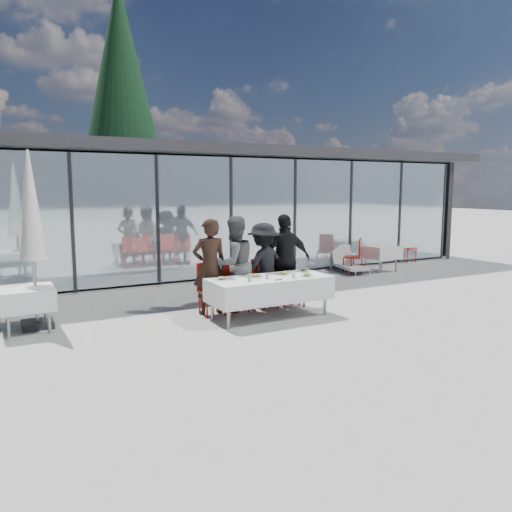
{
  "coord_description": "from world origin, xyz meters",
  "views": [
    {
      "loc": [
        -4.49,
        -7.61,
        2.37
      ],
      "look_at": [
        0.25,
        1.2,
        1.01
      ],
      "focal_mm": 35.0,
      "sensor_mm": 36.0,
      "label": 1
    }
  ],
  "objects_px": {
    "dining_table": "(270,289)",
    "diner_chair_a": "(210,286)",
    "diner_d": "(285,260)",
    "plate_c": "(284,274)",
    "plate_b": "(256,276)",
    "spare_table_right": "(381,252)",
    "diner_a": "(210,267)",
    "plate_d": "(305,270)",
    "folded_eyeglasses": "(279,280)",
    "lounger": "(347,263)",
    "market_umbrella": "(31,216)",
    "diner_chair_c": "(263,281)",
    "plate_a": "(222,279)",
    "diner_b": "(234,264)",
    "spare_chair_b": "(356,254)",
    "plate_extra": "(307,275)",
    "diner_c": "(263,265)",
    "diner_chair_b": "(234,284)",
    "diner_chair_d": "(285,279)",
    "spare_chair_a": "(406,245)",
    "juice_bottle": "(249,278)",
    "conifer_tree": "(121,97)",
    "spare_table_left": "(26,299)"
  },
  "relations": [
    {
      "from": "diner_a",
      "to": "market_umbrella",
      "type": "height_order",
      "value": "market_umbrella"
    },
    {
      "from": "diner_chair_c",
      "to": "market_umbrella",
      "type": "bearing_deg",
      "value": 172.61
    },
    {
      "from": "diner_d",
      "to": "lounger",
      "type": "relative_size",
      "value": 1.3
    },
    {
      "from": "diner_chair_b",
      "to": "plate_c",
      "type": "relative_size",
      "value": 3.61
    },
    {
      "from": "diner_a",
      "to": "diner_chair_c",
      "type": "xyz_separation_m",
      "value": [
        1.16,
        -0.0,
        -0.37
      ]
    },
    {
      "from": "diner_a",
      "to": "diner_d",
      "type": "bearing_deg",
      "value": -174.18
    },
    {
      "from": "lounger",
      "to": "dining_table",
      "type": "bearing_deg",
      "value": -143.19
    },
    {
      "from": "dining_table",
      "to": "plate_c",
      "type": "height_order",
      "value": "plate_c"
    },
    {
      "from": "plate_c",
      "to": "plate_b",
      "type": "bearing_deg",
      "value": 179.59
    },
    {
      "from": "plate_d",
      "to": "diner_chair_c",
      "type": "bearing_deg",
      "value": 139.4
    },
    {
      "from": "diner_chair_c",
      "to": "plate_a",
      "type": "bearing_deg",
      "value": -153.48
    },
    {
      "from": "plate_c",
      "to": "lounger",
      "type": "xyz_separation_m",
      "value": [
        4.12,
        3.26,
        -0.52
      ]
    },
    {
      "from": "diner_a",
      "to": "lounger",
      "type": "height_order",
      "value": "diner_a"
    },
    {
      "from": "plate_a",
      "to": "spare_table_left",
      "type": "distance_m",
      "value": 3.27
    },
    {
      "from": "juice_bottle",
      "to": "folded_eyeglasses",
      "type": "distance_m",
      "value": 0.54
    },
    {
      "from": "juice_bottle",
      "to": "market_umbrella",
      "type": "height_order",
      "value": "market_umbrella"
    },
    {
      "from": "diner_chair_d",
      "to": "spare_table_right",
      "type": "height_order",
      "value": "diner_chair_d"
    },
    {
      "from": "plate_d",
      "to": "diner_a",
      "type": "bearing_deg",
      "value": 163.16
    },
    {
      "from": "diner_b",
      "to": "diner_d",
      "type": "relative_size",
      "value": 0.99
    },
    {
      "from": "diner_a",
      "to": "diner_d",
      "type": "distance_m",
      "value": 1.67
    },
    {
      "from": "diner_chair_c",
      "to": "folded_eyeglasses",
      "type": "distance_m",
      "value": 1.12
    },
    {
      "from": "folded_eyeglasses",
      "to": "plate_a",
      "type": "bearing_deg",
      "value": 151.66
    },
    {
      "from": "plate_d",
      "to": "conifer_tree",
      "type": "distance_m",
      "value": 13.63
    },
    {
      "from": "diner_chair_a",
      "to": "plate_d",
      "type": "bearing_deg",
      "value": -16.72
    },
    {
      "from": "diner_b",
      "to": "diner_c",
      "type": "bearing_deg",
      "value": 170.37
    },
    {
      "from": "plate_a",
      "to": "market_umbrella",
      "type": "height_order",
      "value": "market_umbrella"
    },
    {
      "from": "plate_extra",
      "to": "spare_chair_b",
      "type": "xyz_separation_m",
      "value": [
        3.92,
        3.34,
        -0.24
      ]
    },
    {
      "from": "dining_table",
      "to": "diner_chair_a",
      "type": "bearing_deg",
      "value": 139.26
    },
    {
      "from": "diner_b",
      "to": "diner_d",
      "type": "xyz_separation_m",
      "value": [
        1.15,
        0.0,
        0.01
      ]
    },
    {
      "from": "diner_chair_a",
      "to": "market_umbrella",
      "type": "relative_size",
      "value": 0.33
    },
    {
      "from": "plate_b",
      "to": "market_umbrella",
      "type": "bearing_deg",
      "value": 162.03
    },
    {
      "from": "diner_chair_b",
      "to": "spare_chair_a",
      "type": "bearing_deg",
      "value": 22.89
    },
    {
      "from": "diner_chair_a",
      "to": "diner_d",
      "type": "relative_size",
      "value": 0.52
    },
    {
      "from": "folded_eyeglasses",
      "to": "lounger",
      "type": "relative_size",
      "value": 0.1
    },
    {
      "from": "dining_table",
      "to": "spare_chair_b",
      "type": "bearing_deg",
      "value": 34.07
    },
    {
      "from": "plate_a",
      "to": "spare_table_right",
      "type": "height_order",
      "value": "plate_a"
    },
    {
      "from": "diner_d",
      "to": "plate_c",
      "type": "relative_size",
      "value": 6.88
    },
    {
      "from": "diner_d",
      "to": "conifer_tree",
      "type": "bearing_deg",
      "value": -81.28
    },
    {
      "from": "diner_chair_b",
      "to": "juice_bottle",
      "type": "bearing_deg",
      "value": -99.58
    },
    {
      "from": "diner_b",
      "to": "conifer_tree",
      "type": "bearing_deg",
      "value": -103.72
    },
    {
      "from": "folded_eyeglasses",
      "to": "market_umbrella",
      "type": "xyz_separation_m",
      "value": [
        -3.85,
        1.6,
        1.16
      ]
    },
    {
      "from": "diner_chair_d",
      "to": "spare_chair_a",
      "type": "bearing_deg",
      "value": 26.4
    },
    {
      "from": "dining_table",
      "to": "plate_extra",
      "type": "bearing_deg",
      "value": -21.5
    },
    {
      "from": "spare_table_left",
      "to": "folded_eyeglasses",
      "type": "bearing_deg",
      "value": -19.59
    },
    {
      "from": "plate_b",
      "to": "spare_table_right",
      "type": "xyz_separation_m",
      "value": [
        5.6,
        2.86,
        -0.22
      ]
    },
    {
      "from": "dining_table",
      "to": "plate_extra",
      "type": "distance_m",
      "value": 0.74
    },
    {
      "from": "conifer_tree",
      "to": "diner_chair_a",
      "type": "bearing_deg",
      "value": -96.5
    },
    {
      "from": "plate_a",
      "to": "plate_extra",
      "type": "xyz_separation_m",
      "value": [
        1.53,
        -0.42,
        0.0
      ]
    },
    {
      "from": "diner_chair_b",
      "to": "plate_extra",
      "type": "xyz_separation_m",
      "value": [
        1.01,
        -1.0,
        0.24
      ]
    },
    {
      "from": "diner_chair_c",
      "to": "lounger",
      "type": "distance_m",
      "value": 4.96
    }
  ]
}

